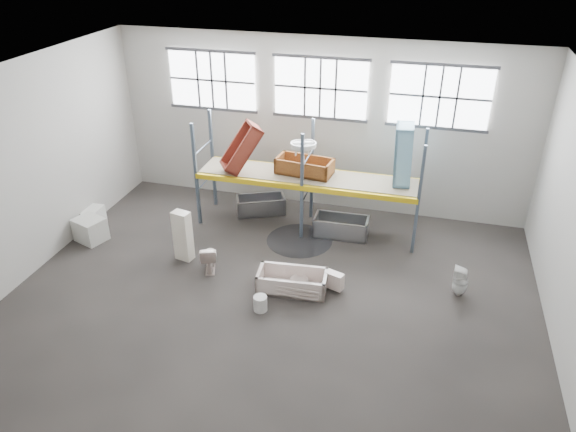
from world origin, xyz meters
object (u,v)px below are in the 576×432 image
(cistern_tall, at_px, (183,236))
(bucket, at_px, (260,303))
(blue_tub_upright, at_px, (403,155))
(steel_tub_left, at_px, (261,205))
(rust_tub_flat, at_px, (305,166))
(carton_near, at_px, (90,229))
(toilet_white, at_px, (460,282))
(steel_tub_right, at_px, (341,226))
(bathtub_beige, at_px, (292,281))
(toilet_beige, at_px, (209,257))

(cistern_tall, distance_m, bucket, 2.97)
(blue_tub_upright, distance_m, bucket, 5.33)
(steel_tub_left, relative_size, bucket, 3.88)
(rust_tub_flat, distance_m, blue_tub_upright, 2.64)
(rust_tub_flat, height_order, carton_near, rust_tub_flat)
(toilet_white, bearing_deg, steel_tub_right, -117.73)
(toilet_white, distance_m, steel_tub_left, 6.24)
(bathtub_beige, distance_m, toilet_beige, 2.22)
(steel_tub_right, bearing_deg, toilet_beige, -138.83)
(steel_tub_left, xyz_separation_m, bucket, (1.38, -4.37, -0.08))
(steel_tub_right, relative_size, rust_tub_flat, 0.97)
(cistern_tall, bearing_deg, bathtub_beige, 1.09)
(bathtub_beige, height_order, blue_tub_upright, blue_tub_upright)
(carton_near, bearing_deg, rust_tub_flat, 23.40)
(cistern_tall, xyz_separation_m, carton_near, (-2.85, 0.18, -0.35))
(cistern_tall, relative_size, blue_tub_upright, 0.86)
(bucket, bearing_deg, steel_tub_right, 72.70)
(bathtub_beige, relative_size, steel_tub_right, 1.10)
(rust_tub_flat, relative_size, bucket, 4.18)
(toilet_white, height_order, steel_tub_right, toilet_white)
(bathtub_beige, xyz_separation_m, steel_tub_left, (-1.87, 3.45, 0.02))
(bathtub_beige, xyz_separation_m, bucket, (-0.49, -0.92, -0.06))
(toilet_beige, bearing_deg, rust_tub_flat, -141.05)
(steel_tub_left, relative_size, steel_tub_right, 0.95)
(steel_tub_right, bearing_deg, bathtub_beige, -103.35)
(steel_tub_left, height_order, steel_tub_right, steel_tub_right)
(steel_tub_left, relative_size, rust_tub_flat, 0.93)
(toilet_white, bearing_deg, toilet_beige, -80.51)
(cistern_tall, bearing_deg, toilet_white, 14.04)
(toilet_white, bearing_deg, rust_tub_flat, -113.75)
(steel_tub_left, bearing_deg, steel_tub_right, -14.91)
(cistern_tall, xyz_separation_m, blue_tub_upright, (5.12, 2.58, 1.72))
(blue_tub_upright, bearing_deg, bathtub_beige, -123.64)
(steel_tub_right, distance_m, rust_tub_flat, 1.94)
(toilet_beige, xyz_separation_m, steel_tub_right, (2.86, 2.50, -0.09))
(bathtub_beige, distance_m, blue_tub_upright, 4.37)
(toilet_beige, bearing_deg, bucket, 125.35)
(toilet_beige, distance_m, toilet_white, 6.01)
(steel_tub_right, bearing_deg, rust_tub_flat, 164.51)
(toilet_beige, distance_m, steel_tub_right, 3.80)
(toilet_white, relative_size, steel_tub_left, 0.53)
(cistern_tall, relative_size, steel_tub_right, 0.91)
(rust_tub_flat, relative_size, blue_tub_upright, 0.97)
(steel_tub_right, height_order, rust_tub_flat, rust_tub_flat)
(bathtub_beige, height_order, bucket, bathtub_beige)
(bathtub_beige, bearing_deg, rust_tub_flat, 93.49)
(toilet_white, xyz_separation_m, blue_tub_upright, (-1.68, 2.35, 2.03))
(bucket, xyz_separation_m, carton_near, (-5.37, 1.68, 0.14))
(cistern_tall, bearing_deg, carton_near, -171.60)
(steel_tub_right, bearing_deg, cistern_tall, -149.09)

